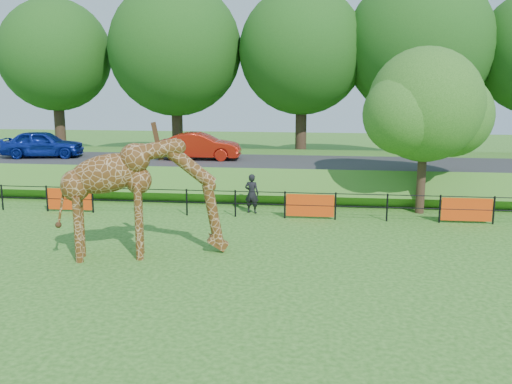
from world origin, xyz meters
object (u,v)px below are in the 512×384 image
car_red (200,146)px  tree_east (428,109)px  car_blue (43,144)px  visitor (252,194)px  giraffe (143,198)px

car_red → tree_east: size_ratio=0.61×
car_blue → car_red: 8.37m
car_blue → tree_east: bearing=-112.9°
car_blue → car_red: (8.37, 0.19, -0.03)m
visitor → tree_east: bearing=-162.4°
car_red → visitor: size_ratio=2.52×
giraffe → car_blue: 14.74m
giraffe → visitor: 6.81m
giraffe → car_blue: size_ratio=1.26×
giraffe → tree_east: tree_east is taller
visitor → tree_east: 7.88m
tree_east → giraffe: bearing=-143.6°
car_blue → tree_east: tree_east is taller
visitor → car_blue: bearing=-13.8°
visitor → tree_east: tree_east is taller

